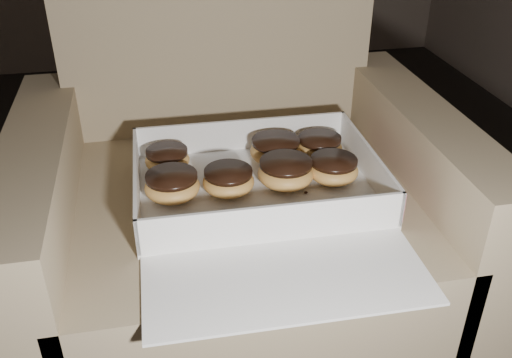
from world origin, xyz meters
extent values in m
cube|color=#827153|center=(0.68, 0.41, 0.20)|extent=(0.67, 0.67, 0.39)
cube|color=#827153|center=(0.68, 0.71, 0.63)|extent=(0.67, 0.13, 0.48)
cube|color=#827153|center=(0.32, 0.41, 0.26)|extent=(0.11, 0.67, 0.52)
cube|color=#827153|center=(1.04, 0.41, 0.26)|extent=(0.11, 0.67, 0.52)
cube|color=white|center=(0.70, 0.38, 0.39)|extent=(0.45, 0.34, 0.01)
cube|color=white|center=(0.71, 0.54, 0.43)|extent=(0.44, 0.01, 0.07)
cube|color=white|center=(0.70, 0.21, 0.43)|extent=(0.44, 0.01, 0.07)
cube|color=white|center=(0.49, 0.38, 0.43)|extent=(0.01, 0.33, 0.07)
cube|color=white|center=(0.92, 0.37, 0.43)|extent=(0.01, 0.33, 0.07)
cube|color=#C54F67|center=(0.93, 0.37, 0.43)|extent=(0.01, 0.32, 0.06)
cube|color=white|center=(0.70, 0.12, 0.39)|extent=(0.44, 0.19, 0.01)
ellipsoid|color=#E9A651|center=(0.55, 0.37, 0.42)|extent=(0.10, 0.10, 0.05)
cylinder|color=black|center=(0.55, 0.37, 0.44)|extent=(0.09, 0.09, 0.01)
ellipsoid|color=#E9A651|center=(0.85, 0.47, 0.42)|extent=(0.09, 0.09, 0.04)
cylinder|color=black|center=(0.85, 0.47, 0.44)|extent=(0.09, 0.09, 0.01)
ellipsoid|color=#E9A651|center=(0.76, 0.38, 0.42)|extent=(0.11, 0.11, 0.05)
cylinder|color=black|center=(0.76, 0.38, 0.45)|extent=(0.10, 0.10, 0.01)
ellipsoid|color=#E9A651|center=(0.55, 0.48, 0.42)|extent=(0.09, 0.09, 0.04)
cylinder|color=black|center=(0.55, 0.48, 0.44)|extent=(0.08, 0.08, 0.01)
ellipsoid|color=#E9A651|center=(0.76, 0.47, 0.42)|extent=(0.10, 0.10, 0.05)
cylinder|color=black|center=(0.76, 0.47, 0.44)|extent=(0.10, 0.10, 0.01)
ellipsoid|color=#E9A651|center=(0.85, 0.38, 0.42)|extent=(0.10, 0.10, 0.05)
cylinder|color=black|center=(0.85, 0.38, 0.44)|extent=(0.09, 0.09, 0.01)
ellipsoid|color=#E9A651|center=(0.65, 0.37, 0.42)|extent=(0.10, 0.10, 0.05)
cylinder|color=black|center=(0.65, 0.37, 0.44)|extent=(0.09, 0.09, 0.01)
ellipsoid|color=black|center=(0.60, 0.25, 0.40)|extent=(0.01, 0.01, 0.00)
ellipsoid|color=black|center=(0.86, 0.28, 0.40)|extent=(0.01, 0.01, 0.00)
ellipsoid|color=black|center=(0.79, 0.34, 0.40)|extent=(0.01, 0.01, 0.00)
camera|label=1|loc=(0.53, -0.52, 0.96)|focal=40.00mm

